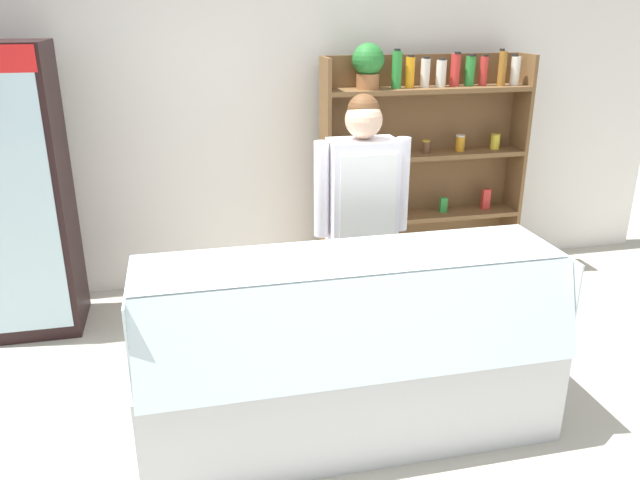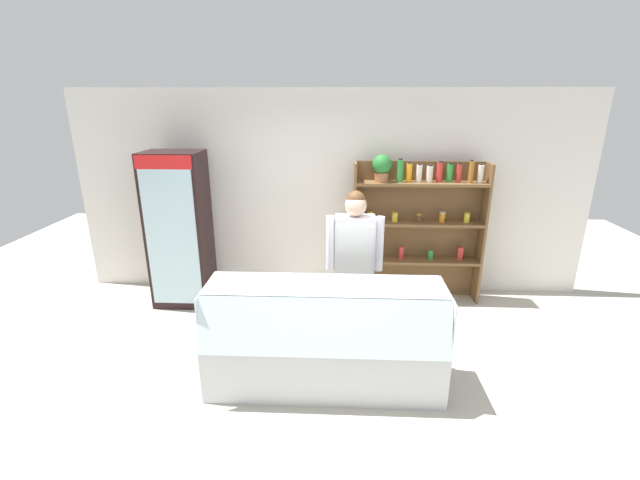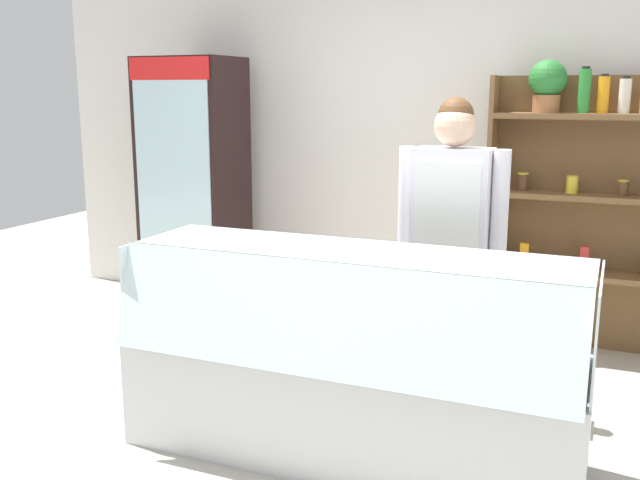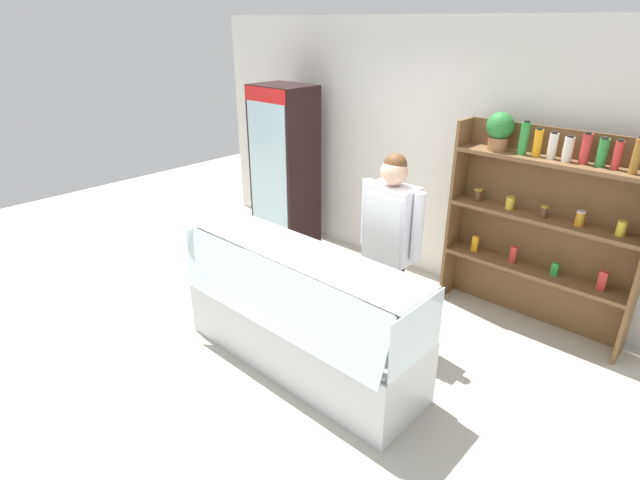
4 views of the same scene
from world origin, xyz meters
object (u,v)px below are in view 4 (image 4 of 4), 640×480
at_px(shelving_unit, 541,213).
at_px(deli_display_case, 301,331).
at_px(drinks_fridge, 285,168).
at_px(shop_clerk, 390,235).

xyz_separation_m(shelving_unit, deli_display_case, (-1.09, -1.93, -0.78)).
bearing_deg(deli_display_case, drinks_fridge, 138.74).
bearing_deg(deli_display_case, shelving_unit, 60.49).
height_order(drinks_fridge, shop_clerk, drinks_fridge).
height_order(drinks_fridge, shelving_unit, drinks_fridge).
relative_size(deli_display_case, shop_clerk, 1.27).
distance_m(shelving_unit, deli_display_case, 2.35).
distance_m(drinks_fridge, shop_clerk, 2.35).
bearing_deg(shelving_unit, drinks_fridge, -174.99).
bearing_deg(shelving_unit, shop_clerk, -125.43).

